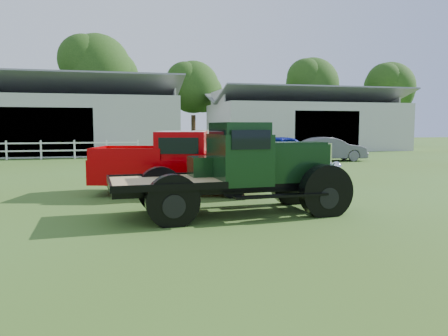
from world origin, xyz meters
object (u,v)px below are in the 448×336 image
object	(u,v)px
red_pickup	(179,162)
misc_car_blue	(284,150)
white_pickup	(218,154)
misc_car_grey	(330,149)
vintage_flatbed	(234,169)

from	to	relation	value
red_pickup	misc_car_blue	xyz separation A→B (m)	(6.77, 8.26, -0.17)
red_pickup	white_pickup	distance (m)	4.41
misc_car_grey	white_pickup	bearing A→B (deg)	132.88
red_pickup	white_pickup	bearing A→B (deg)	76.10
vintage_flatbed	red_pickup	distance (m)	3.60
red_pickup	misc_car_grey	bearing A→B (deg)	59.78
vintage_flatbed	misc_car_grey	world-z (taller)	vintage_flatbed
white_pickup	misc_car_blue	distance (m)	6.39
vintage_flatbed	red_pickup	world-z (taller)	vintage_flatbed
red_pickup	misc_car_grey	size ratio (longest dim) A/B	1.25
red_pickup	white_pickup	size ratio (longest dim) A/B	1.04
white_pickup	misc_car_blue	world-z (taller)	white_pickup
white_pickup	misc_car_grey	xyz separation A→B (m)	(8.46, 6.61, -0.24)
vintage_flatbed	misc_car_grey	distance (m)	17.04
vintage_flatbed	white_pickup	xyz separation A→B (m)	(1.31, 7.36, -0.15)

